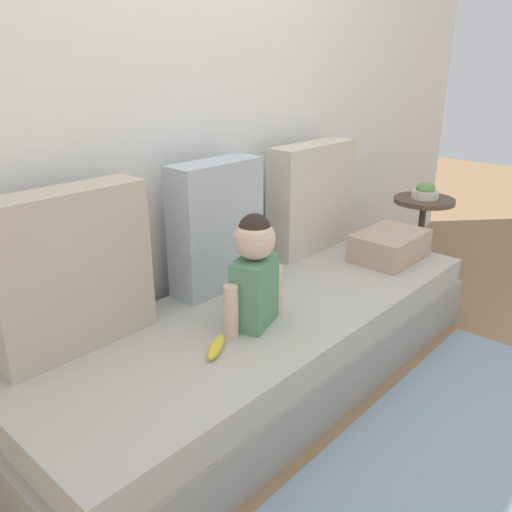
% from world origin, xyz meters
% --- Properties ---
extents(ground_plane, '(12.00, 12.00, 0.00)m').
position_xyz_m(ground_plane, '(0.00, 0.00, 0.00)').
color(ground_plane, '#93704C').
extents(back_wall, '(5.48, 0.10, 2.47)m').
position_xyz_m(back_wall, '(0.00, 0.54, 1.24)').
color(back_wall, white).
rests_on(back_wall, ground).
extents(couch, '(2.28, 0.81, 0.36)m').
position_xyz_m(couch, '(0.00, 0.00, 0.18)').
color(couch, '#9C978F').
rests_on(couch, ground).
extents(throw_pillow_left, '(0.58, 0.16, 0.58)m').
position_xyz_m(throw_pillow_left, '(-0.71, 0.31, 0.65)').
color(throw_pillow_left, '#C1B29E').
rests_on(throw_pillow_left, couch).
extents(throw_pillow_center, '(0.45, 0.16, 0.58)m').
position_xyz_m(throw_pillow_center, '(0.00, 0.31, 0.65)').
color(throw_pillow_center, '#B2BCC6').
rests_on(throw_pillow_center, couch).
extents(throw_pillow_right, '(0.57, 0.16, 0.58)m').
position_xyz_m(throw_pillow_right, '(0.71, 0.31, 0.65)').
color(throw_pillow_right, beige).
rests_on(throw_pillow_right, couch).
extents(toddler, '(0.32, 0.18, 0.45)m').
position_xyz_m(toddler, '(-0.16, -0.06, 0.60)').
color(toddler, '#568E66').
rests_on(toddler, couch).
extents(banana, '(0.17, 0.12, 0.04)m').
position_xyz_m(banana, '(-0.41, -0.10, 0.38)').
color(banana, yellow).
rests_on(banana, couch).
extents(folded_blanket, '(0.40, 0.28, 0.14)m').
position_xyz_m(folded_blanket, '(0.86, -0.10, 0.43)').
color(folded_blanket, tan).
rests_on(folded_blanket, couch).
extents(side_table, '(0.37, 0.37, 0.54)m').
position_xyz_m(side_table, '(1.51, 0.03, 0.42)').
color(side_table, brown).
rests_on(side_table, ground).
extents(fruit_bowl, '(0.17, 0.17, 0.10)m').
position_xyz_m(fruit_bowl, '(1.51, 0.03, 0.59)').
color(fruit_bowl, silver).
rests_on(fruit_bowl, side_table).
extents(floor_rug, '(2.05, 1.00, 0.01)m').
position_xyz_m(floor_rug, '(0.00, -0.96, 0.00)').
color(floor_rug, '#8499A8').
rests_on(floor_rug, ground).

